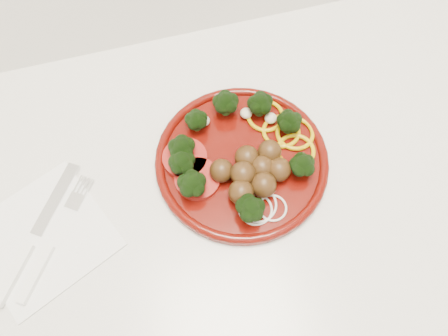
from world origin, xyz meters
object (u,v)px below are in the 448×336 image
object	(u,v)px
plate	(241,158)
fork	(44,258)
knife	(27,249)
napkin	(44,236)

from	to	relation	value
plate	fork	bearing A→B (deg)	-167.05
knife	fork	size ratio (longest dim) A/B	1.12
knife	plate	bearing A→B (deg)	-46.58
napkin	knife	xyz separation A→B (m)	(-0.02, -0.01, 0.01)
plate	knife	bearing A→B (deg)	-171.14
knife	napkin	bearing A→B (deg)	-22.66
plate	napkin	bearing A→B (deg)	-173.17
napkin	knife	distance (m)	0.03
plate	napkin	xyz separation A→B (m)	(-0.29, -0.04, -0.02)
napkin	plate	bearing A→B (deg)	6.83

